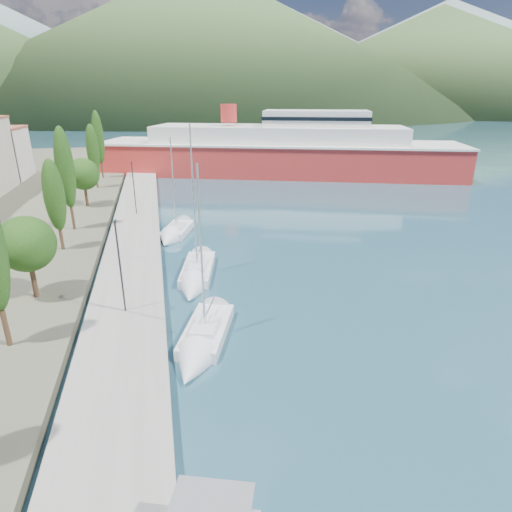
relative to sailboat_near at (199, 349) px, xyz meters
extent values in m
plane|color=#264D5D|center=(4.72, 111.82, -0.31)|extent=(1400.00, 1400.00, 0.00)
cube|color=gray|center=(-4.28, 17.82, 0.09)|extent=(5.00, 88.00, 0.80)
cone|color=slate|center=(84.72, 671.82, 89.69)|extent=(760.00, 760.00, 180.00)
cone|color=slate|center=(424.72, 591.82, 69.69)|extent=(640.00, 640.00, 140.00)
cone|color=#3B562B|center=(44.72, 391.82, 57.19)|extent=(480.00, 480.00, 115.00)
cone|color=#3B562B|center=(264.72, 371.82, 44.69)|extent=(420.00, 420.00, 90.00)
cylinder|color=#47301E|center=(-10.51, 2.30, 1.49)|extent=(0.30, 0.30, 2.21)
cylinder|color=#47301E|center=(-10.51, 8.69, 1.58)|extent=(0.36, 0.36, 2.38)
sphere|color=#204313|center=(-10.51, 8.69, 4.30)|extent=(3.81, 3.81, 3.81)
cylinder|color=#47301E|center=(-10.51, 18.69, 1.29)|extent=(0.30, 0.30, 1.81)
ellipsoid|color=#204313|center=(-10.51, 18.69, 5.42)|extent=(1.80, 1.80, 6.43)
cylinder|color=#47301E|center=(-10.51, 25.12, 1.54)|extent=(0.30, 0.30, 2.31)
ellipsoid|color=#204313|center=(-10.51, 25.12, 6.79)|extent=(1.80, 1.80, 8.19)
cylinder|color=#47301E|center=(-10.51, 35.37, 1.61)|extent=(0.36, 0.36, 2.45)
sphere|color=#204313|center=(-10.51, 35.37, 4.41)|extent=(3.92, 3.92, 3.92)
cylinder|color=#47301E|center=(-10.51, 46.89, 1.41)|extent=(0.30, 0.30, 2.05)
ellipsoid|color=#204313|center=(-10.51, 46.89, 6.07)|extent=(1.80, 1.80, 7.26)
cylinder|color=#47301E|center=(-10.51, 55.20, 1.58)|extent=(0.30, 0.30, 2.39)
ellipsoid|color=#204313|center=(-10.51, 55.20, 7.02)|extent=(1.80, 1.80, 8.48)
cylinder|color=#2D2D33|center=(-4.28, 4.87, 3.49)|extent=(0.12, 0.12, 6.00)
cube|color=#2D2D33|center=(-4.28, 5.12, 6.49)|extent=(0.15, 0.50, 0.12)
cylinder|color=#2D2D33|center=(-4.28, 29.59, 3.49)|extent=(0.12, 0.12, 6.00)
cube|color=#2D2D33|center=(-4.28, 29.84, 6.49)|extent=(0.15, 0.50, 0.12)
cube|color=silver|center=(0.67, 1.86, -0.05)|extent=(4.26, 6.36, 0.94)
cube|color=silver|center=(0.54, 1.49, 0.58)|extent=(2.16, 2.71, 0.37)
cylinder|color=silver|center=(0.54, 1.49, 5.39)|extent=(0.12, 0.12, 9.95)
cone|color=silver|center=(-0.61, -1.69, -0.05)|extent=(3.20, 3.40, 2.41)
cube|color=silver|center=(1.15, 11.95, -0.06)|extent=(3.73, 6.92, 0.93)
cube|color=silver|center=(1.06, 11.52, 0.56)|extent=(1.95, 2.87, 0.36)
cylinder|color=silver|center=(1.06, 11.52, 6.07)|extent=(0.12, 0.12, 11.33)
cone|color=silver|center=(0.24, 7.85, -0.06)|extent=(2.97, 3.50, 2.37)
cube|color=silver|center=(0.11, 23.43, -0.05)|extent=(4.05, 5.93, 0.93)
cube|color=silver|center=(-0.01, 23.09, 0.57)|extent=(2.07, 2.53, 0.36)
cylinder|color=silver|center=(-0.01, 23.09, 5.09)|extent=(0.12, 0.12, 9.35)
cone|color=silver|center=(-1.04, 20.13, -0.05)|extent=(3.09, 3.19, 2.39)
cube|color=red|center=(20.31, 55.76, 2.15)|extent=(65.51, 35.16, 6.27)
cube|color=silver|center=(20.31, 55.76, 5.28)|extent=(66.08, 35.69, 0.34)
cube|color=silver|center=(20.31, 55.76, 6.62)|extent=(45.86, 26.02, 3.36)
cube|color=silver|center=(26.60, 53.43, 9.65)|extent=(19.93, 14.12, 2.69)
cylinder|color=red|center=(11.91, 58.87, 10.43)|extent=(2.91, 2.91, 3.13)
camera|label=1|loc=(-1.55, -21.28, 13.81)|focal=30.00mm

